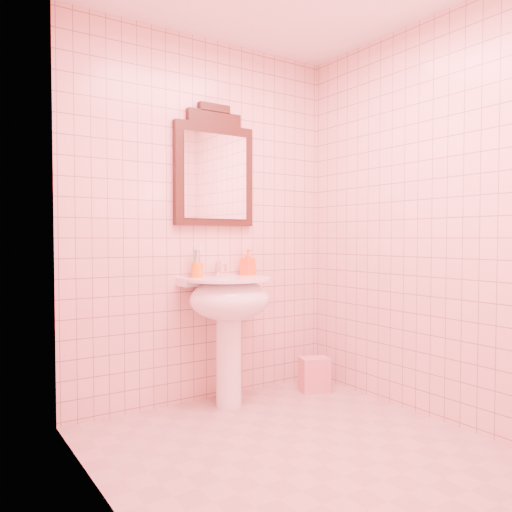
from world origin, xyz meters
TOP-DOWN VIEW (x-y plane):
  - floor at (0.00, 0.00)m, footprint 2.20×2.20m
  - back_wall at (0.00, 1.10)m, footprint 2.00×0.02m
  - pedestal_sink at (0.05, 0.87)m, footprint 0.58×0.58m
  - faucet at (0.05, 1.01)m, footprint 0.04×0.16m
  - mirror at (0.05, 1.07)m, footprint 0.60×0.06m
  - toothbrush_cup at (-0.11, 1.02)m, footprint 0.08×0.08m
  - soap_dispenser at (0.29, 1.01)m, footprint 0.10×0.10m
  - towel at (0.74, 0.81)m, footprint 0.24×0.19m

SIDE VIEW (x-z plane):
  - floor at x=0.00m, z-range 0.00..0.00m
  - towel at x=0.74m, z-range 0.00..0.25m
  - pedestal_sink at x=0.05m, z-range 0.23..1.09m
  - toothbrush_cup at x=-0.11m, z-range 0.82..1.01m
  - faucet at x=0.05m, z-range 0.87..0.97m
  - soap_dispenser at x=0.29m, z-range 0.86..1.05m
  - back_wall at x=0.00m, z-range 0.00..2.50m
  - mirror at x=0.05m, z-range 1.18..2.02m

